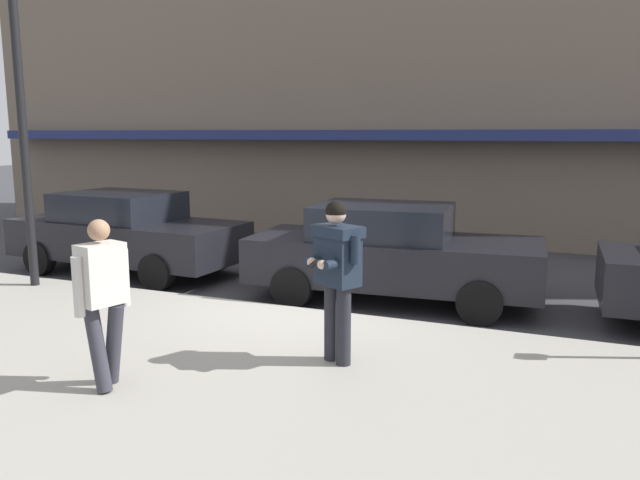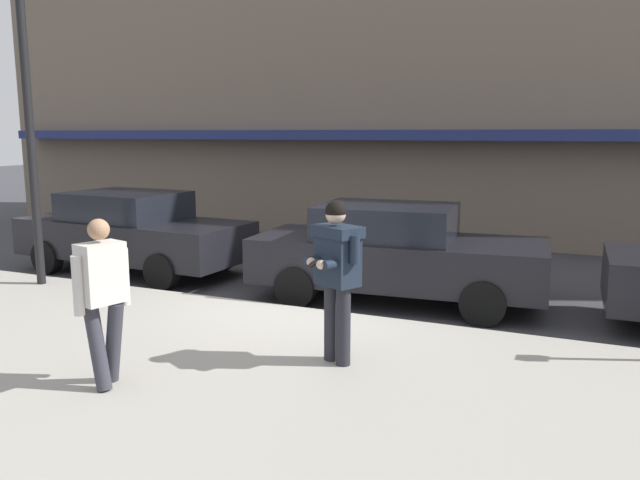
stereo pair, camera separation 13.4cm
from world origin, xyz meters
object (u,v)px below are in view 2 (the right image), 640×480
at_px(parked_sedan_mid, 395,252).
at_px(street_lamp_post, 28,102).
at_px(man_texting_on_phone, 337,264).
at_px(parked_sedan_near, 132,231).
at_px(pedestrian_in_light_coat, 102,292).

height_order(parked_sedan_mid, street_lamp_post, street_lamp_post).
relative_size(parked_sedan_mid, man_texting_on_phone, 2.56).
height_order(parked_sedan_near, parked_sedan_mid, same).
relative_size(parked_sedan_near, parked_sedan_mid, 0.99).
xyz_separation_m(pedestrian_in_light_coat, street_lamp_post, (-4.07, 2.92, 2.03)).
xyz_separation_m(man_texting_on_phone, pedestrian_in_light_coat, (-1.87, -1.51, -0.14)).
distance_m(parked_sedan_near, street_lamp_post, 3.01).
bearing_deg(parked_sedan_near, man_texting_on_phone, -30.42).
bearing_deg(street_lamp_post, parked_sedan_mid, 17.65).
distance_m(parked_sedan_mid, street_lamp_post, 6.36).
height_order(parked_sedan_near, pedestrian_in_light_coat, pedestrian_in_light_coat).
bearing_deg(parked_sedan_near, pedestrian_in_light_coat, -52.44).
distance_m(man_texting_on_phone, pedestrian_in_light_coat, 2.41).
relative_size(pedestrian_in_light_coat, street_lamp_post, 0.35).
bearing_deg(parked_sedan_near, parked_sedan_mid, -0.50).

